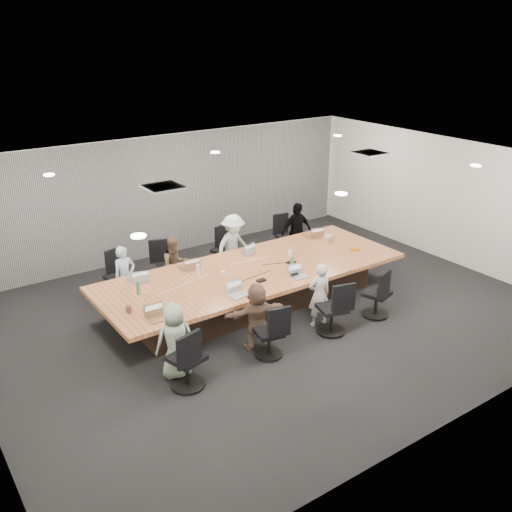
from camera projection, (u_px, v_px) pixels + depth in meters
floor at (268, 314)px, 10.78m from camera, size 10.00×8.00×0.00m
ceiling at (269, 168)px, 9.73m from camera, size 10.00×8.00×0.00m
wall_back at (168, 195)px, 13.30m from camera, size 10.00×0.00×2.80m
wall_front at (454, 337)px, 7.20m from camera, size 10.00×0.00×2.80m
wall_right at (448, 200)px, 12.89m from camera, size 0.00×8.00×2.80m
curtain at (170, 195)px, 13.24m from camera, size 9.80×0.04×2.80m
conference_table at (253, 285)px, 11.01m from camera, size 6.00×2.20×0.74m
chair_0 at (119, 281)px, 11.23m from camera, size 0.62×0.62×0.79m
chair_1 at (168, 269)px, 11.79m from camera, size 0.66×0.66×0.77m
chair_2 at (225, 254)px, 12.52m from camera, size 0.70×0.70×0.82m
chair_3 at (287, 240)px, 13.44m from camera, size 0.55×0.55×0.74m
chair_4 at (187, 363)px, 8.46m from camera, size 0.68×0.68×0.82m
chair_5 at (269, 336)px, 9.28m from camera, size 0.57×0.57×0.72m
chair_6 at (332, 312)px, 9.98m from camera, size 0.66×0.66×0.80m
chair_7 at (377, 297)px, 10.57m from camera, size 0.65×0.65×0.76m
person_0 at (125, 277)px, 10.88m from camera, size 0.48×0.35×1.22m
laptop_0 at (136, 280)px, 10.41m from camera, size 0.35×0.28×0.02m
person_1 at (175, 265)px, 11.45m from camera, size 0.61×0.50×1.18m
laptop_1 at (188, 267)px, 10.97m from camera, size 0.35×0.26×0.02m
person_2 at (233, 246)px, 12.14m from camera, size 0.98×0.68×1.40m
laptop_2 at (248, 252)px, 11.71m from camera, size 0.33×0.26×0.02m
person_3 at (296, 232)px, 13.05m from camera, size 0.82×0.37×1.37m
laptop_3 at (312, 236)px, 12.61m from camera, size 0.36×0.28×0.02m
person_4 at (175, 340)px, 8.65m from camera, size 0.67×0.50×1.24m
laptop_4 at (159, 319)px, 9.02m from camera, size 0.33×0.24×0.02m
person_5 at (257, 316)px, 9.46m from camera, size 1.13×0.55×1.17m
laptop_5 at (238, 295)px, 9.82m from camera, size 0.34×0.25×0.02m
person_6 at (319, 295)px, 10.17m from camera, size 0.48×0.36×1.20m
laptop_6 at (300, 277)px, 10.54m from camera, size 0.30×0.21×0.02m
bottle_green_left at (138, 288)px, 9.84m from camera, size 0.08×0.08×0.23m
bottle_green_right at (292, 263)px, 10.82m from camera, size 0.09×0.09×0.26m
bottle_clear at (198, 270)px, 10.58m from camera, size 0.07×0.07×0.22m
cup_white_far at (223, 274)px, 10.58m from camera, size 0.09×0.09×0.10m
cup_white_near at (290, 253)px, 11.51m from camera, size 0.11×0.11×0.11m
mug_brown at (129, 309)px, 9.23m from camera, size 0.12×0.12×0.12m
mic_left at (261, 280)px, 10.38m from camera, size 0.16×0.11×0.03m
mic_right at (291, 262)px, 11.17m from camera, size 0.18×0.14×0.03m
stapler at (294, 274)px, 10.60m from camera, size 0.15×0.05×0.05m
canvas_bag at (328, 238)px, 12.28m from camera, size 0.28×0.22×0.13m
snack_packet at (355, 249)px, 11.82m from camera, size 0.21×0.20×0.04m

